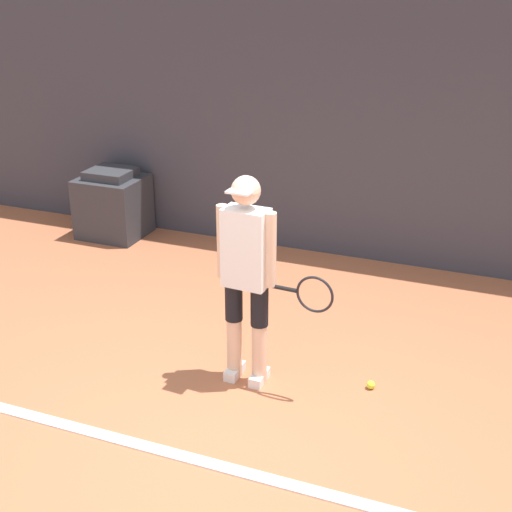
% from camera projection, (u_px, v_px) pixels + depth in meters
% --- Properties ---
extents(ground_plane, '(24.00, 24.00, 0.00)m').
position_uv_depth(ground_plane, '(228.00, 440.00, 5.03)').
color(ground_plane, '#B76642').
extents(back_wall, '(24.00, 0.10, 2.88)m').
position_uv_depth(back_wall, '(361.00, 130.00, 7.53)').
color(back_wall, '#383842').
rests_on(back_wall, ground_plane).
extents(court_baseline, '(21.60, 0.10, 0.01)m').
position_uv_depth(court_baseline, '(211.00, 464.00, 4.79)').
color(court_baseline, white).
rests_on(court_baseline, ground_plane).
extents(tennis_player, '(0.94, 0.29, 1.70)m').
position_uv_depth(tennis_player, '(248.00, 272.00, 5.38)').
color(tennis_player, beige).
rests_on(tennis_player, ground_plane).
extents(tennis_ball, '(0.07, 0.07, 0.07)m').
position_uv_depth(tennis_ball, '(371.00, 385.00, 5.61)').
color(tennis_ball, '#D1E533').
rests_on(tennis_ball, ground_plane).
extents(covered_chair, '(0.74, 0.67, 0.82)m').
position_uv_depth(covered_chair, '(113.00, 205.00, 8.54)').
color(covered_chair, '#333338').
rests_on(covered_chair, ground_plane).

